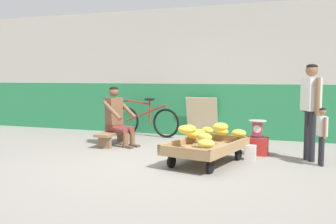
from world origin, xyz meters
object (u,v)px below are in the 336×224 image
at_px(vendor_seated, 117,116).
at_px(bicycle_near_left, 146,120).
at_px(customer_child, 322,130).
at_px(plastic_crate, 257,146).
at_px(low_bench, 114,135).
at_px(sign_board, 202,117).
at_px(banana_cart, 206,148).
at_px(customer_adult, 311,101).
at_px(shopping_bag, 250,152).
at_px(weighing_scale, 257,128).

xyz_separation_m(vendor_seated, bicycle_near_left, (0.05, 1.27, -0.21)).
bearing_deg(customer_child, plastic_crate, 153.37).
bearing_deg(bicycle_near_left, low_bench, -96.20).
xyz_separation_m(plastic_crate, sign_board, (-1.41, 1.60, 0.29)).
bearing_deg(low_bench, bicycle_near_left, 83.80).
height_order(banana_cart, low_bench, banana_cart).
xyz_separation_m(customer_adult, shopping_bag, (-0.89, -0.27, -0.83)).
height_order(weighing_scale, shopping_bag, weighing_scale).
bearing_deg(vendor_seated, plastic_crate, 0.06).
xyz_separation_m(weighing_scale, customer_adult, (0.84, -0.20, 0.50)).
distance_m(bicycle_near_left, customer_adult, 3.80).
bearing_deg(plastic_crate, banana_cart, -123.32).
bearing_deg(vendor_seated, customer_child, -7.77).
xyz_separation_m(bicycle_near_left, sign_board, (1.21, 0.34, 0.09)).
bearing_deg(low_bench, customer_child, -8.02).
bearing_deg(customer_adult, weighing_scale, 166.86).
relative_size(vendor_seated, plastic_crate, 3.17).
bearing_deg(weighing_scale, vendor_seated, -179.96).
distance_m(customer_adult, customer_child, 0.54).
bearing_deg(shopping_bag, customer_adult, 16.63).
xyz_separation_m(low_bench, shopping_bag, (2.70, -0.49, -0.08)).
relative_size(bicycle_near_left, customer_adult, 1.08).
height_order(banana_cart, customer_child, customer_child).
relative_size(banana_cart, shopping_bag, 6.62).
relative_size(sign_board, shopping_bag, 3.69).
distance_m(banana_cart, plastic_crate, 1.17).
bearing_deg(low_bench, weighing_scale, -0.55).
xyz_separation_m(sign_board, customer_adult, (2.24, -1.80, 0.51)).
bearing_deg(banana_cart, sign_board, 106.52).
height_order(low_bench, customer_child, customer_child).
bearing_deg(low_bench, banana_cart, -25.35).
bearing_deg(bicycle_near_left, shopping_bag, -33.89).
height_order(plastic_crate, shopping_bag, plastic_crate).
bearing_deg(sign_board, vendor_seated, -128.27).
xyz_separation_m(banana_cart, weighing_scale, (0.64, 0.98, 0.21)).
relative_size(plastic_crate, shopping_bag, 1.50).
xyz_separation_m(vendor_seated, weighing_scale, (2.67, 0.00, -0.11)).
bearing_deg(banana_cart, low_bench, 154.65).
relative_size(banana_cart, customer_child, 1.82).
distance_m(vendor_seated, customer_adult, 3.54).
height_order(low_bench, customer_adult, customer_adult).
relative_size(customer_adult, customer_child, 1.75).
bearing_deg(plastic_crate, shopping_bag, -96.16).
bearing_deg(weighing_scale, shopping_bag, -96.18).
bearing_deg(customer_child, shopping_bag, 177.70).
height_order(bicycle_near_left, customer_child, customer_child).
distance_m(sign_board, shopping_bag, 2.49).
bearing_deg(bicycle_near_left, vendor_seated, -92.32).
height_order(banana_cart, customer_adult, customer_adult).
height_order(bicycle_near_left, customer_adult, customer_adult).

